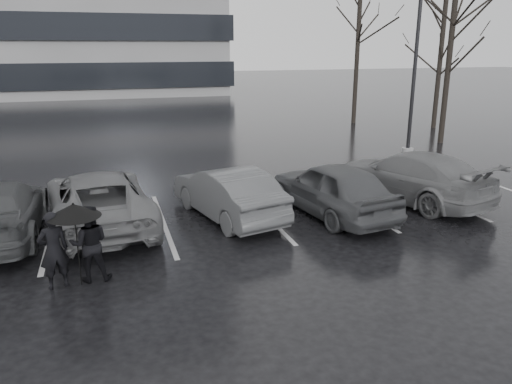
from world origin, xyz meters
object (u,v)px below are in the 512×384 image
object	(u,v)px
car_west_a	(228,193)
pedestrian_right	(89,244)
tree_east	(449,57)
car_east	(410,176)
car_west_b	(99,199)
pedestrian_left	(54,250)
tree_ne	(440,65)
tree_north	(357,50)
car_main	(333,188)
lamp_post	(416,55)

from	to	relation	value
car_west_a	pedestrian_right	bearing A→B (deg)	25.58
tree_east	car_east	bearing A→B (deg)	-131.79
car_west_b	tree_east	distance (m)	17.67
car_west_b	pedestrian_left	size ratio (longest dim) A/B	3.38
car_east	car_west_a	bearing A→B (deg)	-17.57
tree_ne	tree_north	size ratio (longest dim) A/B	0.82
tree_ne	car_west_b	bearing A→B (deg)	-148.47
pedestrian_left	tree_north	xyz separation A→B (m)	(15.62, 17.58, 3.47)
pedestrian_left	car_west_a	bearing A→B (deg)	-161.89
tree_ne	tree_north	xyz separation A→B (m)	(-3.50, 3.00, 0.75)
pedestrian_left	tree_ne	bearing A→B (deg)	-160.75
pedestrian_right	car_west_b	bearing A→B (deg)	-90.97
tree_east	pedestrian_left	bearing A→B (deg)	-147.52
tree_east	tree_ne	world-z (taller)	tree_east
car_east	tree_ne	distance (m)	15.10
car_west_b	car_east	xyz separation A→B (m)	(9.01, -0.37, 0.02)
car_main	lamp_post	size ratio (longest dim) A/B	0.49
car_main	lamp_post	xyz separation A→B (m)	(6.81, 6.65, 3.37)
pedestrian_right	lamp_post	xyz separation A→B (m)	(13.17, 8.95, 3.34)
car_west_b	tree_ne	xyz separation A→B (m)	(18.29, 11.22, 2.77)
car_east	pedestrian_left	world-z (taller)	pedestrian_left
lamp_post	tree_north	size ratio (longest dim) A/B	1.06
pedestrian_right	car_west_a	bearing A→B (deg)	-138.22
car_west_a	lamp_post	distance (m)	11.88
car_west_a	tree_ne	distance (m)	19.08
tree_east	tree_ne	distance (m)	4.74
car_west_a	tree_east	xyz separation A→B (m)	(12.44, 7.52, 3.30)
car_east	tree_north	bearing A→B (deg)	-128.52
pedestrian_right	tree_north	world-z (taller)	tree_north
car_west_a	pedestrian_left	distance (m)	5.17
pedestrian_left	lamp_post	world-z (taller)	lamp_post
lamp_post	pedestrian_right	bearing A→B (deg)	-145.79
car_main	pedestrian_right	size ratio (longest dim) A/B	2.84
pedestrian_left	tree_north	size ratio (longest dim) A/B	0.18
car_main	lamp_post	bearing A→B (deg)	-145.19
pedestrian_left	tree_east	xyz separation A→B (m)	(16.62, 10.58, 3.22)
car_east	tree_east	distance (m)	10.68
car_east	tree_east	world-z (taller)	tree_east
car_east	tree_ne	xyz separation A→B (m)	(9.28, 11.59, 2.75)
lamp_post	car_main	bearing A→B (deg)	-135.69
car_west_b	tree_ne	distance (m)	21.64
lamp_post	car_east	bearing A→B (deg)	-123.12
pedestrian_right	tree_east	distance (m)	19.35
car_west_b	tree_ne	world-z (taller)	tree_ne
car_east	pedestrian_left	size ratio (longest dim) A/B	3.31
car_main	car_west_a	xyz separation A→B (m)	(-2.82, 0.62, -0.06)
car_main	car_east	size ratio (longest dim) A/B	0.86
pedestrian_right	tree_east	bearing A→B (deg)	-144.63
tree_north	pedestrian_left	bearing A→B (deg)	-131.62
car_west_a	tree_ne	world-z (taller)	tree_ne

